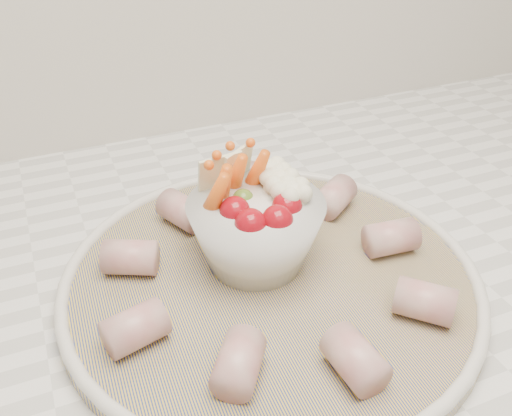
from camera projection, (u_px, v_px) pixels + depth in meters
name	position (u px, v px, depth m)	size (l,w,h in m)	color
serving_platter	(271.00, 279.00, 0.53)	(0.40, 0.40, 0.02)	navy
veggie_bowl	(256.00, 225.00, 0.53)	(0.13, 0.13, 0.11)	silver
cured_meat_rolls	(271.00, 261.00, 0.52)	(0.31, 0.32, 0.03)	#A54B4D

